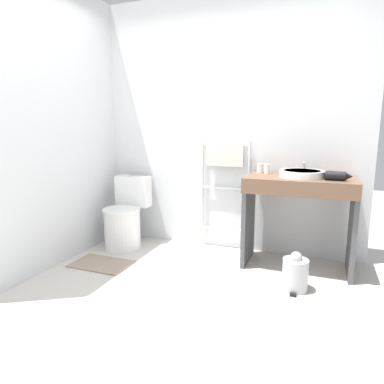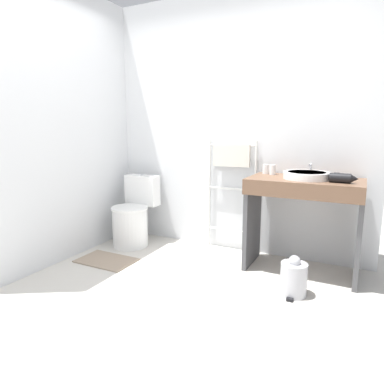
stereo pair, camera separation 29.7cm
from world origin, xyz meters
The scene contains 13 objects.
ground_plane centered at (0.00, 0.00, 0.00)m, with size 12.00×12.00×0.00m, color beige.
wall_back centered at (0.00, 1.59, 1.32)m, with size 2.91×0.12×2.64m, color silver.
wall_side centered at (-1.39, 0.77, 1.32)m, with size 0.12×2.27×2.64m, color silver.
toilet centered at (-1.00, 1.15, 0.31)m, with size 0.40×0.53×0.78m.
towel_radiator centered at (0.04, 1.48, 0.87)m, with size 0.53×0.06×1.17m.
vanity_counter centered at (0.82, 1.22, 0.59)m, with size 0.97×0.55×0.86m.
sink_basin centered at (0.83, 1.23, 0.90)m, with size 0.40×0.40×0.06m.
faucet centered at (0.83, 1.44, 0.94)m, with size 0.02×0.10×0.12m.
cup_near_wall centered at (0.42, 1.41, 0.91)m, with size 0.06×0.06×0.09m.
cup_near_edge centered at (0.50, 1.36, 0.91)m, with size 0.06×0.06×0.09m.
hair_dryer centered at (1.11, 1.14, 0.90)m, with size 0.22×0.17×0.08m.
trash_bin centered at (0.85, 0.74, 0.14)m, with size 0.21×0.24×0.33m.
bath_mat centered at (-0.94, 0.62, 0.01)m, with size 0.56×0.36×0.01m, color gray.
Camera 1 is at (1.00, -1.98, 1.30)m, focal length 32.00 mm.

